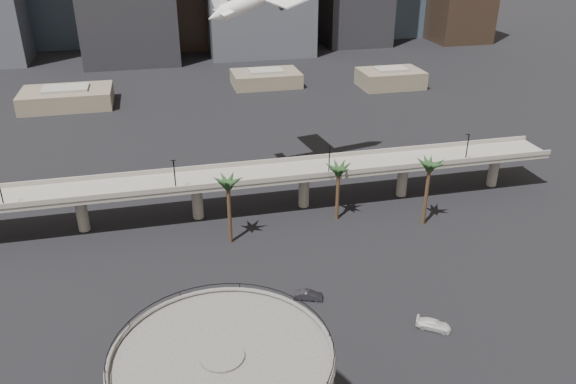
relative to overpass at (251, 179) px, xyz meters
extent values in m
torus|color=black|center=(-13.00, -59.00, 5.71)|extent=(21.80, 21.80, 0.10)
cylinder|color=#494744|center=(-13.00, -59.00, 8.44)|extent=(22.00, 22.00, 0.45)
torus|color=#494744|center=(-13.00, -59.00, 8.91)|extent=(22.20, 22.20, 0.50)
torus|color=black|center=(-13.00, -59.00, 9.71)|extent=(21.80, 21.80, 0.10)
cube|color=gray|center=(0.00, 0.00, 0.66)|extent=(130.00, 9.00, 0.90)
cube|color=gray|center=(0.00, -4.50, 1.56)|extent=(130.00, 0.30, 1.00)
cube|color=gray|center=(0.00, 4.50, 1.56)|extent=(130.00, 0.30, 1.00)
cylinder|color=gray|center=(-33.00, 0.00, -3.54)|extent=(2.20, 2.20, 8.00)
cylinder|color=gray|center=(-11.00, 0.00, -3.54)|extent=(2.20, 2.20, 8.00)
cylinder|color=gray|center=(11.00, 0.00, -3.54)|extent=(2.20, 2.20, 8.00)
cylinder|color=gray|center=(33.00, 0.00, -3.54)|extent=(2.20, 2.20, 8.00)
cylinder|color=gray|center=(55.00, 0.00, -3.54)|extent=(2.20, 2.20, 8.00)
cylinder|color=black|center=(-45.00, -4.00, 4.16)|extent=(0.24, 0.24, 6.00)
cylinder|color=black|center=(-15.00, -4.00, 4.16)|extent=(0.24, 0.24, 6.00)
cylinder|color=black|center=(15.00, -4.00, 4.16)|extent=(0.24, 0.24, 6.00)
cylinder|color=black|center=(45.00, -4.00, 4.16)|extent=(0.24, 0.24, 6.00)
cylinder|color=#48311E|center=(-6.00, -11.00, -1.26)|extent=(0.70, 0.70, 12.15)
ellipsoid|color=#1A3518|center=(-6.00, -11.00, 5.21)|extent=(4.40, 4.40, 2.00)
cylinder|color=#48311E|center=(16.00, -7.00, -1.94)|extent=(0.70, 0.70, 10.80)
ellipsoid|color=#1A3518|center=(16.00, -7.00, 3.86)|extent=(4.40, 4.40, 2.00)
cylinder|color=#48311E|center=(32.00, -13.00, -1.04)|extent=(0.70, 0.70, 12.60)
ellipsoid|color=#1A3518|center=(32.00, -13.00, 5.66)|extent=(4.40, 4.40, 2.00)
cube|color=brown|center=(-45.00, 85.00, -4.59)|extent=(28.00, 18.00, 5.50)
cube|color=gray|center=(-45.00, 85.00, -1.44)|extent=(14.00, 9.00, 0.80)
cube|color=brown|center=(22.00, 95.00, -4.84)|extent=(24.00, 16.00, 5.00)
cube|color=gray|center=(22.00, 95.00, -1.94)|extent=(12.00, 8.00, 0.80)
cube|color=brown|center=(65.00, 83.00, -4.34)|extent=(22.00, 15.00, 6.00)
cube|color=gray|center=(65.00, 83.00, -0.94)|extent=(11.00, 7.50, 0.80)
cone|color=silver|center=(-4.12, 11.51, 30.06)|extent=(4.18, 3.31, 3.68)
cube|color=silver|center=(-2.56, 11.70, 30.96)|extent=(3.20, 9.08, 0.88)
cylinder|color=#242428|center=(9.60, 8.33, 32.57)|extent=(4.29, 2.28, 2.86)
imported|color=#BC4C1A|center=(-3.50, -39.48, -6.53)|extent=(4.89, 2.33, 1.61)
imported|color=black|center=(3.50, -31.33, -6.60)|extent=(4.73, 2.96, 1.47)
imported|color=silver|center=(19.49, -42.50, -6.61)|extent=(5.34, 4.42, 1.46)
camera|label=1|loc=(-16.46, -101.26, 47.03)|focal=35.00mm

